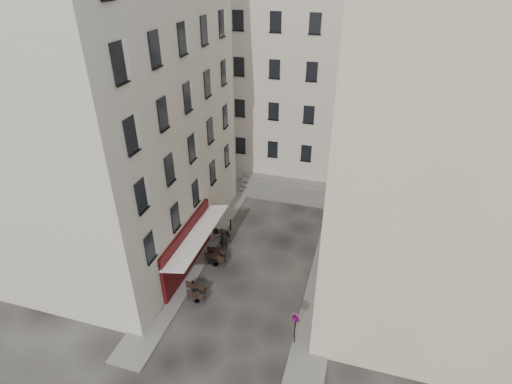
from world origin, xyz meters
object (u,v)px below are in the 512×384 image
at_px(no_parking_sign, 295,323).
at_px(pedestrian, 224,240).
at_px(bistro_table_b, 196,287).
at_px(bistro_table_a, 197,296).

height_order(no_parking_sign, pedestrian, no_parking_sign).
distance_m(no_parking_sign, bistro_table_b, 7.04).
bearing_deg(no_parking_sign, pedestrian, 154.17).
bearing_deg(no_parking_sign, bistro_table_b, -177.42).
distance_m(bistro_table_a, pedestrian, 5.31).
distance_m(bistro_table_b, pedestrian, 4.64).
bearing_deg(bistro_table_b, bistro_table_a, -64.76).
bearing_deg(bistro_table_a, bistro_table_b, 115.24).
bearing_deg(bistro_table_a, no_parking_sign, -12.53).
height_order(no_parking_sign, bistro_table_a, no_parking_sign).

